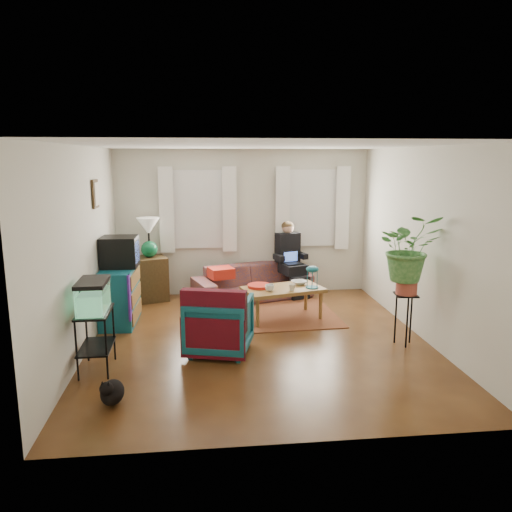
{
  "coord_description": "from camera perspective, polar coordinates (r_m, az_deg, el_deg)",
  "views": [
    {
      "loc": [
        -0.75,
        -6.39,
        2.46
      ],
      "look_at": [
        0.0,
        0.4,
        1.1
      ],
      "focal_mm": 35.0,
      "sensor_mm": 36.0,
      "label": 1
    }
  ],
  "objects": [
    {
      "name": "bowl",
      "position": [
        7.88,
        4.95,
        -3.03
      ],
      "size": [
        0.29,
        0.29,
        0.06
      ],
      "primitive_type": "imported",
      "rotation": [
        0.0,
        0.0,
        0.26
      ],
      "color": "white",
      "rests_on": "coffee_table"
    },
    {
      "name": "aquarium_stand",
      "position": [
        6.17,
        -17.81,
        -9.2
      ],
      "size": [
        0.37,
        0.65,
        0.72
      ],
      "primitive_type": "cube",
      "rotation": [
        0.0,
        0.0,
        0.02
      ],
      "color": "black",
      "rests_on": "floor"
    },
    {
      "name": "side_table",
      "position": [
        8.88,
        -11.95,
        -2.54
      ],
      "size": [
        0.66,
        0.66,
        0.76
      ],
      "primitive_type": "cube",
      "rotation": [
        0.0,
        0.0,
        0.33
      ],
      "color": "#412418",
      "rests_on": "floor"
    },
    {
      "name": "crt_tv",
      "position": [
        7.68,
        -15.32,
        0.47
      ],
      "size": [
        0.53,
        0.49,
        0.45
      ],
      "primitive_type": "cube",
      "rotation": [
        0.0,
        0.0,
        -0.03
      ],
      "color": "black",
      "rests_on": "dresser"
    },
    {
      "name": "floor",
      "position": [
        6.89,
        0.37,
        -9.66
      ],
      "size": [
        4.5,
        5.0,
        0.01
      ],
      "primitive_type": "cube",
      "color": "#4F2B14",
      "rests_on": "ground"
    },
    {
      "name": "sofa",
      "position": [
        8.74,
        -0.38,
        -2.4
      ],
      "size": [
        2.19,
        1.39,
        0.8
      ],
      "primitive_type": "imported",
      "rotation": [
        0.0,
        0.0,
        0.31
      ],
      "color": "brown",
      "rests_on": "floor"
    },
    {
      "name": "seated_person",
      "position": [
        9.0,
        3.9,
        -0.65
      ],
      "size": [
        0.68,
        0.75,
        1.22
      ],
      "primitive_type": null,
      "rotation": [
        0.0,
        0.0,
        0.31
      ],
      "color": "black",
      "rests_on": "sofa"
    },
    {
      "name": "window_left",
      "position": [
        8.92,
        -6.62,
        5.32
      ],
      "size": [
        1.08,
        0.04,
        1.38
      ],
      "primitive_type": "cube",
      "color": "white",
      "rests_on": "wall_back"
    },
    {
      "name": "armchair",
      "position": [
        6.42,
        -4.2,
        -7.51
      ],
      "size": [
        0.94,
        0.9,
        0.8
      ],
      "primitive_type": "imported",
      "rotation": [
        0.0,
        0.0,
        2.88
      ],
      "color": "#106061",
      "rests_on": "floor"
    },
    {
      "name": "curtains_right",
      "position": [
        9.06,
        6.5,
        5.41
      ],
      "size": [
        1.36,
        0.06,
        1.5
      ],
      "primitive_type": "cube",
      "color": "white",
      "rests_on": "wall_back"
    },
    {
      "name": "wall_left",
      "position": [
        6.67,
        -19.2,
        0.61
      ],
      "size": [
        0.01,
        5.0,
        2.6
      ],
      "primitive_type": "cube",
      "color": "silver",
      "rests_on": "floor"
    },
    {
      "name": "cup_b",
      "position": [
        7.49,
        4.12,
        -3.59
      ],
      "size": [
        0.13,
        0.13,
        0.1
      ],
      "primitive_type": "imported",
      "rotation": [
        0.0,
        0.0,
        0.26
      ],
      "color": "beige",
      "rests_on": "coffee_table"
    },
    {
      "name": "wall_right",
      "position": [
        7.16,
        18.58,
        1.34
      ],
      "size": [
        0.01,
        5.0,
        2.6
      ],
      "primitive_type": "cube",
      "color": "silver",
      "rests_on": "floor"
    },
    {
      "name": "dresser",
      "position": [
        7.74,
        -15.34,
        -4.4
      ],
      "size": [
        0.5,
        0.96,
        0.85
      ],
      "primitive_type": "cube",
      "rotation": [
        0.0,
        0.0,
        -0.03
      ],
      "color": "#105660",
      "rests_on": "floor"
    },
    {
      "name": "snack_tray",
      "position": [
        7.67,
        0.4,
        -3.44
      ],
      "size": [
        0.45,
        0.45,
        0.04
      ],
      "primitive_type": "cylinder",
      "rotation": [
        0.0,
        0.0,
        0.26
      ],
      "color": "#B21414",
      "rests_on": "coffee_table"
    },
    {
      "name": "ceiling",
      "position": [
        6.44,
        0.4,
        12.5
      ],
      "size": [
        4.5,
        5.0,
        0.01
      ],
      "primitive_type": "cube",
      "color": "white",
      "rests_on": "wall_back"
    },
    {
      "name": "plant_stand",
      "position": [
        6.94,
        16.61,
        -6.95
      ],
      "size": [
        0.33,
        0.33,
        0.7
      ],
      "primitive_type": "cube",
      "rotation": [
        0.0,
        0.0,
        -0.12
      ],
      "color": "black",
      "rests_on": "floor"
    },
    {
      "name": "aquarium",
      "position": [
        6.01,
        -18.12,
        -4.31
      ],
      "size": [
        0.33,
        0.59,
        0.38
      ],
      "primitive_type": "cube",
      "rotation": [
        0.0,
        0.0,
        0.02
      ],
      "color": "#7FD899",
      "rests_on": "aquarium_stand"
    },
    {
      "name": "coffee_table",
      "position": [
        7.72,
        3.1,
        -5.42
      ],
      "size": [
        1.32,
        0.94,
        0.49
      ],
      "primitive_type": "cube",
      "rotation": [
        0.0,
        0.0,
        0.26
      ],
      "color": "brown",
      "rests_on": "floor"
    },
    {
      "name": "cup_a",
      "position": [
        7.44,
        1.56,
        -3.65
      ],
      "size": [
        0.16,
        0.16,
        0.11
      ],
      "primitive_type": "imported",
      "rotation": [
        0.0,
        0.0,
        0.26
      ],
      "color": "white",
      "rests_on": "coffee_table"
    },
    {
      "name": "curtains_left",
      "position": [
        8.84,
        -6.62,
        5.26
      ],
      "size": [
        1.36,
        0.06,
        1.5
      ],
      "primitive_type": "cube",
      "color": "white",
      "rests_on": "wall_back"
    },
    {
      "name": "window_right",
      "position": [
        9.14,
        6.39,
        5.46
      ],
      "size": [
        1.08,
        0.04,
        1.38
      ],
      "primitive_type": "cube",
      "color": "white",
      "rests_on": "wall_back"
    },
    {
      "name": "black_cat",
      "position": [
        5.4,
        -16.12,
        -14.48
      ],
      "size": [
        0.3,
        0.4,
        0.31
      ],
      "primitive_type": "ellipsoid",
      "rotation": [
        0.0,
        0.0,
        -0.18
      ],
      "color": "black",
      "rests_on": "floor"
    },
    {
      "name": "serape_throw",
      "position": [
        6.08,
        -4.87,
        -6.94
      ],
      "size": [
        0.82,
        0.38,
        0.66
      ],
      "primitive_type": "cube",
      "rotation": [
        0.0,
        0.0,
        -0.26
      ],
      "color": "#9E0A0A",
      "rests_on": "armchair"
    },
    {
      "name": "potted_plant",
      "position": [
        6.74,
        17.0,
        -0.24
      ],
      "size": [
        0.87,
        0.77,
        0.88
      ],
      "primitive_type": "imported",
      "rotation": [
        0.0,
        0.0,
        -0.12
      ],
      "color": "#599947",
      "rests_on": "plant_stand"
    },
    {
      "name": "table_lamp",
      "position": [
        8.74,
        -12.14,
        1.97
      ],
      "size": [
        0.5,
        0.5,
        0.7
      ],
      "primitive_type": null,
      "rotation": [
        0.0,
        0.0,
        0.33
      ],
      "color": "white",
      "rests_on": "side_table"
    },
    {
      "name": "wall_front",
      "position": [
        4.13,
        4.45,
        -5.06
      ],
      "size": [
        4.5,
        0.01,
        2.6
      ],
      "primitive_type": "cube",
      "color": "silver",
      "rests_on": "floor"
    },
    {
      "name": "area_rug",
      "position": [
        7.95,
        1.8,
        -6.72
      ],
      "size": [
        2.08,
        1.71,
        0.01
      ],
      "primitive_type": "cube",
      "rotation": [
        0.0,
        0.0,
        0.05
      ],
      "color": "brown",
      "rests_on": "floor"
    },
    {
      "name": "wall_back",
      "position": [
        9.0,
        -1.48,
        3.84
      ],
      "size": [
        4.5,
        0.01,
        2.6
      ],
      "primitive_type": "cube",
      "color": "silver",
      "rests_on": "floor"
    },
    {
      "name": "birdcage",
      "position": [
        7.65,
        6.45,
        -2.38
      ],
      "size": [
        0.24,
        0.24,
        0.35
      ],
      "primitive_type": null,
      "rotation": [
        0.0,
        0.0,
        0.26
      ],
      "color": "#115B6B",
      "rests_on": "coffee_table"
    },
    {
      "name": "picture_frame",
      "position": [
        7.41,
        -17.82,
        6.77
      ],
      "size": [
        0.04,
        0.32,
        0.4
      ],
      "primitive_type": "cube",
      "color": "#3D2616",
      "rests_on": "wall_left"
    }
  ]
}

